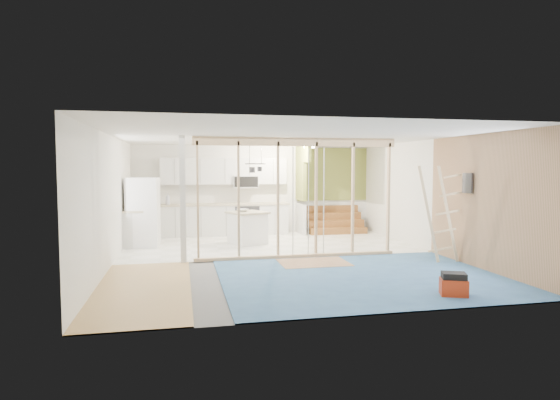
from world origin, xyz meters
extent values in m
cube|color=slate|center=(0.00, 0.00, 0.00)|extent=(7.00, 8.00, 0.01)
cube|color=white|center=(0.00, 0.00, 2.60)|extent=(7.00, 8.00, 0.01)
cube|color=white|center=(0.00, 4.00, 1.30)|extent=(7.00, 0.01, 2.60)
cube|color=white|center=(0.00, -4.00, 1.30)|extent=(7.00, 0.01, 2.60)
cube|color=white|center=(-3.50, 0.00, 1.30)|extent=(0.01, 8.00, 2.60)
cube|color=white|center=(3.50, 0.00, 1.30)|extent=(0.01, 8.00, 2.60)
cube|color=white|center=(0.00, 2.00, 0.01)|extent=(7.00, 4.00, 0.02)
cube|color=teal|center=(1.00, -2.00, 0.01)|extent=(5.00, 4.00, 0.02)
cube|color=tan|center=(-2.75, -2.00, 0.01)|extent=(1.50, 4.00, 0.02)
cube|color=tan|center=(0.50, -0.60, 0.02)|extent=(1.40, 1.00, 0.01)
cube|color=#DFB488|center=(0.30, 0.00, 2.50)|extent=(4.40, 0.09, 0.18)
cube|color=#DFB488|center=(0.30, 0.00, 0.05)|extent=(4.40, 0.09, 0.06)
cube|color=silver|center=(-2.10, 0.00, 1.30)|extent=(0.12, 0.14, 2.60)
cube|color=#DFB488|center=(-1.80, 0.00, 1.30)|extent=(0.04, 0.09, 2.40)
cube|color=#DFB488|center=(-0.96, 0.00, 1.30)|extent=(0.04, 0.09, 2.40)
cube|color=#DFB488|center=(-0.12, 0.00, 1.30)|extent=(0.04, 0.09, 2.40)
cube|color=#DFB488|center=(0.72, 0.00, 1.30)|extent=(0.04, 0.09, 2.40)
cube|color=#DFB488|center=(1.56, 0.00, 1.30)|extent=(0.04, 0.09, 2.40)
cube|color=#DFB488|center=(2.40, 0.00, 1.30)|extent=(0.04, 0.09, 2.40)
cylinder|color=silver|center=(0.20, -0.03, 1.22)|extent=(0.02, 0.02, 2.35)
cylinder|color=silver|center=(0.90, 0.02, 1.22)|extent=(0.02, 0.02, 2.35)
cylinder|color=silver|center=(0.55, 0.00, 1.22)|extent=(0.02, 0.02, 2.35)
cube|color=silver|center=(-0.90, 3.70, 0.44)|extent=(3.60, 0.60, 0.88)
cube|color=beige|center=(-0.90, 3.70, 0.91)|extent=(3.66, 0.64, 0.05)
cube|color=silver|center=(-3.20, 2.60, 0.44)|extent=(0.60, 1.60, 0.88)
cube|color=beige|center=(-3.20, 2.60, 0.91)|extent=(0.64, 1.64, 0.05)
cube|color=silver|center=(-0.90, 3.82, 1.85)|extent=(3.60, 0.34, 0.75)
cube|color=silver|center=(-0.30, 3.78, 1.55)|extent=(0.72, 0.38, 0.36)
cube|color=black|center=(-0.30, 3.59, 1.55)|extent=(0.68, 0.02, 0.30)
cube|color=olive|center=(1.30, 3.55, 1.80)|extent=(0.10, 0.90, 1.60)
cube|color=silver|center=(1.30, 3.55, 0.45)|extent=(0.10, 0.90, 0.90)
cube|color=olive|center=(1.30, 2.85, 2.35)|extent=(0.10, 0.50, 0.50)
cube|color=olive|center=(2.40, 3.97, 1.75)|extent=(2.20, 0.04, 1.60)
cube|color=silver|center=(2.40, 3.97, 0.45)|extent=(2.20, 0.04, 0.90)
cube|color=brown|center=(2.35, 3.20, 0.10)|extent=(1.70, 0.26, 0.20)
cube|color=brown|center=(2.35, 3.46, 0.30)|extent=(1.70, 0.26, 0.20)
cube|color=brown|center=(2.35, 3.72, 0.50)|extent=(1.70, 0.26, 0.20)
cube|color=brown|center=(2.35, 3.98, 0.70)|extent=(1.70, 0.26, 0.20)
torus|color=black|center=(-0.30, 1.90, 2.05)|extent=(0.52, 0.52, 0.02)
cylinder|color=black|center=(-0.45, 1.90, 2.30)|extent=(0.01, 0.01, 0.50)
cylinder|color=black|center=(-0.15, 1.90, 2.30)|extent=(0.01, 0.01, 0.50)
cylinder|color=#36363B|center=(-0.40, 1.80, 1.90)|extent=(0.14, 0.14, 0.14)
cylinder|color=#36363B|center=(-0.18, 2.00, 1.92)|extent=(0.12, 0.12, 0.12)
cube|color=tan|center=(3.48, -2.00, 1.30)|extent=(0.02, 4.00, 2.60)
cube|color=#36363B|center=(3.43, -1.40, 1.65)|extent=(0.04, 0.30, 0.40)
cylinder|color=#FFEABF|center=(1.40, 3.00, 2.54)|extent=(0.32, 0.32, 0.08)
cube|color=white|center=(-3.05, 2.14, 0.86)|extent=(0.79, 0.77, 1.71)
cube|color=#36363B|center=(-2.69, 2.14, 0.86)|extent=(0.07, 0.68, 1.68)
cube|color=white|center=(-0.49, 2.03, 0.39)|extent=(1.01, 1.01, 0.78)
cube|color=beige|center=(-0.49, 2.03, 0.82)|extent=(1.12, 1.12, 0.05)
imported|color=silver|center=(-0.61, 2.06, 0.87)|extent=(0.36, 0.36, 0.07)
imported|color=#ADAFC1|center=(-2.50, 3.60, 1.09)|extent=(0.15, 0.15, 0.32)
imported|color=white|center=(0.70, 3.77, 1.03)|extent=(0.12, 0.12, 0.20)
cube|color=#9B280E|center=(1.90, -3.40, 0.14)|extent=(0.47, 0.42, 0.27)
cube|color=black|center=(1.90, -3.40, 0.32)|extent=(0.42, 0.37, 0.10)
cube|color=#E4C18B|center=(2.80, -1.04, 1.01)|extent=(0.46, 0.21, 1.98)
cube|color=#E4C18B|center=(3.24, -1.04, 1.01)|extent=(0.46, 0.21, 1.98)
cube|color=#E4C18B|center=(3.08, -1.04, 0.27)|extent=(0.46, 0.21, 0.13)
cube|color=#E4C18B|center=(3.16, -1.04, 0.65)|extent=(0.46, 0.21, 0.13)
cube|color=#E4C18B|center=(3.23, -1.04, 1.03)|extent=(0.46, 0.21, 0.13)
cube|color=#E4C18B|center=(3.31, -1.04, 1.41)|extent=(0.46, 0.21, 0.13)
cube|color=#E4C18B|center=(3.39, -1.04, 1.80)|extent=(0.46, 0.21, 0.13)
camera|label=1|loc=(-2.13, -9.68, 1.96)|focal=30.00mm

